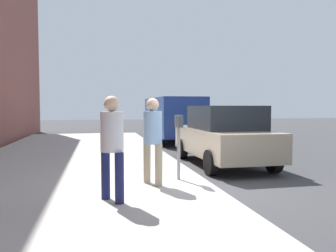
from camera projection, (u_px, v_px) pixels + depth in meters
The scene contains 7 objects.
ground_plane at pixel (209, 189), 7.14m from camera, with size 80.00×80.00×0.00m, color #38383A.
sidewalk_slab at pixel (62, 193), 6.51m from camera, with size 28.00×6.00×0.15m, color #A8A59E.
parking_meter at pixel (179, 133), 7.29m from camera, with size 0.36×0.12×1.41m.
pedestrian_at_meter at pixel (153, 134), 6.84m from camera, with size 0.49×0.38×1.76m.
pedestrian_bystander at pixel (112, 139), 5.60m from camera, with size 0.47×0.39×1.77m.
parked_sedan_near at pixel (223, 135), 9.97m from camera, with size 4.41×1.99×1.77m.
parked_van_far at pixel (173, 117), 16.57m from camera, with size 5.22×2.15×2.18m.
Camera 1 is at (-6.72, 2.32, 1.73)m, focal length 35.91 mm.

